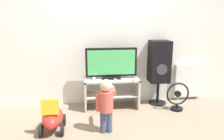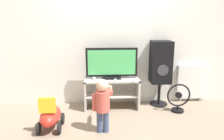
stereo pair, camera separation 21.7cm
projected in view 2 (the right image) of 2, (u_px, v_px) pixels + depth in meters
ground_plane at (112, 112)px, 3.79m from camera, size 16.00×16.00×0.00m
wall_back at (111, 34)px, 3.96m from camera, size 10.00×0.06×2.60m
tv_stand at (112, 89)px, 3.90m from camera, size 0.97×0.41×0.54m
television at (112, 64)px, 3.82m from camera, size 0.90×0.20×0.55m
game_console at (94, 78)px, 3.82m from camera, size 0.05×0.17×0.04m
remote_primary at (134, 80)px, 3.73m from camera, size 0.06×0.13×0.03m
remote_secondary at (116, 80)px, 3.73m from camera, size 0.06×0.13×0.03m
child at (103, 101)px, 3.03m from camera, size 0.30×0.45×0.78m
speaker_tower at (161, 63)px, 3.93m from camera, size 0.36×0.33×1.19m
floor_fan at (178, 99)px, 3.75m from camera, size 0.41×0.21×0.50m
ride_on_toy at (50, 116)px, 3.16m from camera, size 0.33×0.56×0.54m
radiator at (191, 82)px, 4.20m from camera, size 0.56×0.08×0.71m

